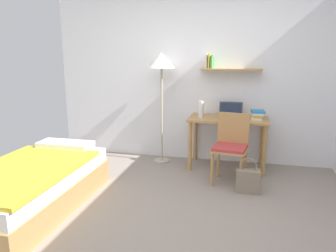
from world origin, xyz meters
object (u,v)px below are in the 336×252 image
desk_chair (231,145)px  book_stack (257,115)px  standing_lamp (161,66)px  water_bottle (201,109)px  desk (228,127)px  handbag (248,180)px  laptop (231,113)px  bed (31,187)px

desk_chair → book_stack: (0.33, 0.52, 0.31)m
book_stack → standing_lamp: bearing=178.5°
water_bottle → book_stack: size_ratio=1.00×
desk → handbag: size_ratio=2.56×
book_stack → handbag: size_ratio=0.55×
desk → laptop: laptop is taller
book_stack → handbag: bearing=-97.0°
desk → desk_chair: bearing=-82.6°
handbag → standing_lamp: bearing=146.2°
laptop → bed: bearing=-137.3°
desk → laptop: (0.03, 0.09, 0.18)m
desk_chair → book_stack: size_ratio=3.71×
desk_chair → book_stack: 0.68m
book_stack → water_bottle: bearing=-175.1°
laptop → book_stack: laptop is taller
laptop → handbag: size_ratio=0.79×
standing_lamp → handbag: bearing=-33.8°
standing_lamp → water_bottle: (0.60, -0.10, -0.59)m
desk → water_bottle: 0.46m
desk_chair → handbag: 0.51m
bed → book_stack: (2.36, 1.74, 0.56)m
desk_chair → standing_lamp: size_ratio=0.54×
water_bottle → handbag: size_ratio=0.55×
bed → handbag: bearing=22.3°
desk → laptop: size_ratio=3.26×
laptop → handbag: 1.14m
handbag → water_bottle: bearing=131.9°
bed → desk: bearing=41.6°
bed → laptop: laptop is taller
laptop → water_bottle: 0.44m
bed → desk: (1.96, 1.74, 0.37)m
desk → laptop: bearing=74.6°
standing_lamp → book_stack: size_ratio=6.92×
bed → desk: 2.65m
water_bottle → book_stack: 0.78m
handbag → bed: bearing=-157.7°
desk → water_bottle: water_bottle is taller
standing_lamp → laptop: size_ratio=4.87×
standing_lamp → water_bottle: bearing=-9.6°
desk_chair → water_bottle: (-0.45, 0.45, 0.36)m
laptop → handbag: laptop is taller
laptop → standing_lamp: bearing=-176.9°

